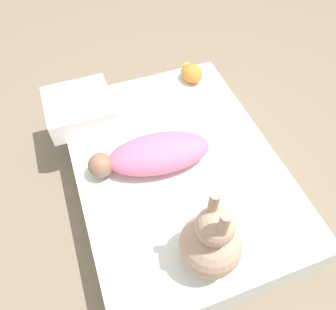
{
  "coord_description": "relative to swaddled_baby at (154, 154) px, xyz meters",
  "views": [
    {
      "loc": [
        -0.8,
        0.33,
        1.4
      ],
      "look_at": [
        0.01,
        0.04,
        0.27
      ],
      "focal_mm": 35.0,
      "sensor_mm": 36.0,
      "label": 1
    }
  ],
  "objects": [
    {
      "name": "pillow",
      "position": [
        0.39,
        0.25,
        -0.01
      ],
      "size": [
        0.29,
        0.31,
        0.12
      ],
      "color": "white",
      "rests_on": "bed_mattress"
    },
    {
      "name": "ground_plane",
      "position": [
        -0.02,
        -0.1,
        -0.28
      ],
      "size": [
        12.0,
        12.0,
        0.0
      ],
      "primitive_type": "plane",
      "color": "#7A6B56"
    },
    {
      "name": "bunny_plush",
      "position": [
        -0.47,
        -0.05,
        0.07
      ],
      "size": [
        0.22,
        0.22,
        0.4
      ],
      "color": "tan",
      "rests_on": "bed_mattress"
    },
    {
      "name": "swaddled_baby",
      "position": [
        0.0,
        0.0,
        0.0
      ],
      "size": [
        0.26,
        0.54,
        0.13
      ],
      "rotation": [
        0.0,
        0.0,
        1.46
      ],
      "color": "pink",
      "rests_on": "bed_mattress"
    },
    {
      "name": "bed_mattress",
      "position": [
        -0.02,
        -0.1,
        -0.18
      ],
      "size": [
        1.2,
        0.88,
        0.22
      ],
      "color": "white",
      "rests_on": "ground_plane"
    },
    {
      "name": "turtle_plush",
      "position": [
        0.47,
        -0.37,
        -0.03
      ],
      "size": [
        0.17,
        0.11,
        0.08
      ],
      "color": "orange",
      "rests_on": "bed_mattress"
    }
  ]
}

